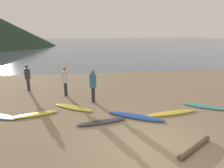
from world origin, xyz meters
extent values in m
cube|color=#8C7559|center=(0.00, 10.00, -0.10)|extent=(120.00, 120.00, 0.20)
cube|color=slate|center=(0.00, 62.55, 0.00)|extent=(140.00, 100.00, 0.01)
ellipsoid|color=yellow|center=(-4.42, 3.18, 0.04)|extent=(2.10, 1.04, 0.09)
ellipsoid|color=yellow|center=(-2.68, 3.83, 0.04)|extent=(2.13, 1.68, 0.08)
ellipsoid|color=#333338|center=(-1.42, 1.96, 0.04)|extent=(2.27, 0.85, 0.08)
ellipsoid|color=#1E479E|center=(0.16, 2.30, 0.05)|extent=(2.52, 1.83, 0.09)
ellipsoid|color=yellow|center=(1.91, 2.46, 0.04)|extent=(2.70, 0.84, 0.08)
ellipsoid|color=teal|center=(3.95, 3.05, 0.03)|extent=(2.08, 1.66, 0.07)
cylinder|color=#2D2D38|center=(-3.21, 5.93, 0.41)|extent=(0.20, 0.20, 0.82)
cylinder|color=beige|center=(-3.21, 5.93, 1.18)|extent=(0.36, 0.36, 0.72)
sphere|color=#936B4C|center=(-3.21, 5.93, 1.66)|extent=(0.23, 0.23, 0.23)
cylinder|color=#2D2D38|center=(-5.69, 7.34, 0.40)|extent=(0.19, 0.19, 0.80)
cylinder|color=#333842|center=(-5.69, 7.34, 1.15)|extent=(0.35, 0.35, 0.70)
sphere|color=brown|center=(-5.69, 7.34, 1.61)|extent=(0.23, 0.23, 0.23)
cylinder|color=#2D2D38|center=(-1.64, 4.62, 0.42)|extent=(0.20, 0.20, 0.84)
cylinder|color=teal|center=(-1.64, 4.62, 1.20)|extent=(0.36, 0.36, 0.73)
sphere|color=#936B4C|center=(-1.64, 4.62, 1.69)|extent=(0.24, 0.24, 0.24)
cylinder|color=brown|center=(1.42, -0.45, 0.09)|extent=(1.64, 1.15, 0.18)
camera|label=1|loc=(-2.09, -5.82, 3.77)|focal=32.05mm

